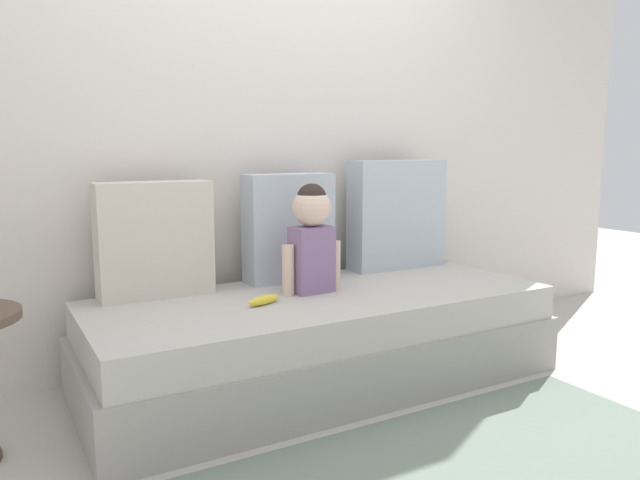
{
  "coord_description": "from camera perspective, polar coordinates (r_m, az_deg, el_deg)",
  "views": [
    {
      "loc": [
        -1.34,
        -2.33,
        1.08
      ],
      "look_at": [
        -0.01,
        0.0,
        0.67
      ],
      "focal_mm": 33.91,
      "sensor_mm": 36.0,
      "label": 1
    }
  ],
  "objects": [
    {
      "name": "back_wall",
      "position": [
        3.2,
        -4.92,
        9.86
      ],
      "size": [
        5.35,
        0.1,
        2.29
      ],
      "primitive_type": "cube",
      "color": "silver",
      "rests_on": "ground"
    },
    {
      "name": "throw_pillow_left",
      "position": [
        2.78,
        -15.34,
        0.04
      ],
      "size": [
        0.5,
        0.16,
        0.51
      ],
      "primitive_type": "cube",
      "color": "beige",
      "rests_on": "couch"
    },
    {
      "name": "toddler",
      "position": [
        2.76,
        -0.78,
        0.64
      ],
      "size": [
        0.3,
        0.18,
        0.5
      ],
      "color": "gray",
      "rests_on": "couch"
    },
    {
      "name": "floor_rug",
      "position": [
        2.19,
        14.18,
        -21.09
      ],
      "size": [
        1.94,
        1.0,
        0.01
      ],
      "primitive_type": "cube",
      "color": "slate",
      "rests_on": "ground"
    },
    {
      "name": "banana",
      "position": [
        2.59,
        -5.32,
        -5.66
      ],
      "size": [
        0.18,
        0.09,
        0.04
      ],
      "primitive_type": "ellipsoid",
      "rotation": [
        0.0,
        0.0,
        0.31
      ],
      "color": "yellow",
      "rests_on": "couch"
    },
    {
      "name": "couch",
      "position": [
        2.83,
        0.22,
        -9.28
      ],
      "size": [
        2.15,
        0.87,
        0.42
      ],
      "color": "#9C978F",
      "rests_on": "ground"
    },
    {
      "name": "throw_pillow_right",
      "position": [
        3.36,
        7.25,
        2.41
      ],
      "size": [
        0.56,
        0.16,
        0.59
      ],
      "primitive_type": "cube",
      "color": "#B2BCC6",
      "rests_on": "couch"
    },
    {
      "name": "ground_plane",
      "position": [
        2.9,
        0.21,
        -13.16
      ],
      "size": [
        12.0,
        12.0,
        0.0
      ],
      "primitive_type": "plane",
      "color": "#B2ADA3"
    },
    {
      "name": "throw_pillow_center",
      "position": [
        3.01,
        -2.97,
        1.18
      ],
      "size": [
        0.45,
        0.16,
        0.53
      ],
      "primitive_type": "cube",
      "color": "#B2BCC6",
      "rests_on": "couch"
    }
  ]
}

